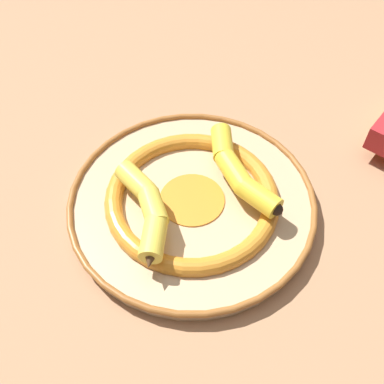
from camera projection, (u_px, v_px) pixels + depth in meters
The scene contains 4 objects.
ground_plane at pixel (178, 207), 0.72m from camera, with size 2.80×2.80×0.00m, color #A87A56.
decorative_bowl at pixel (192, 201), 0.70m from camera, with size 0.39×0.39×0.04m.
banana_a at pixel (147, 210), 0.65m from camera, with size 0.17×0.13×0.03m.
banana_b at pixel (237, 169), 0.69m from camera, with size 0.19×0.12×0.03m.
Camera 1 is at (-0.29, 0.31, 0.58)m, focal length 42.00 mm.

